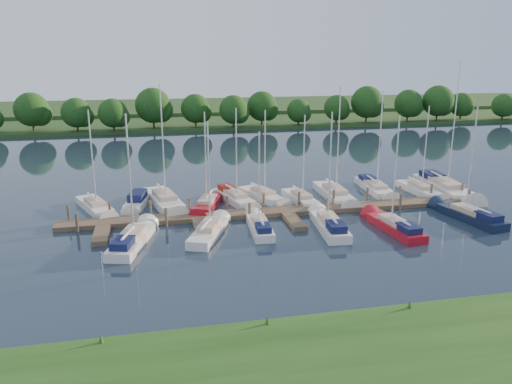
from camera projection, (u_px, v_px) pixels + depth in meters
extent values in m
plane|color=#1B2937|center=(313.00, 245.00, 38.27)|extent=(260.00, 260.00, 0.00)
cube|color=#204714|center=(422.00, 363.00, 23.12)|extent=(90.00, 10.00, 0.50)
cube|color=brown|center=(285.00, 211.00, 45.75)|extent=(40.00, 2.00, 0.40)
cube|color=brown|center=(101.00, 235.00, 39.68)|extent=(1.20, 4.00, 0.40)
cube|color=brown|center=(202.00, 228.00, 41.30)|extent=(1.20, 4.00, 0.40)
cube|color=brown|center=(294.00, 222.00, 42.93)|extent=(1.20, 4.00, 0.40)
cube|color=brown|center=(380.00, 216.00, 44.55)|extent=(1.20, 4.00, 0.40)
cube|color=brown|center=(460.00, 210.00, 46.17)|extent=(1.20, 4.00, 0.40)
cylinder|color=#473D33|center=(69.00, 216.00, 43.02)|extent=(0.24, 0.24, 2.00)
cylinder|color=#473D33|center=(110.00, 214.00, 43.72)|extent=(0.24, 0.24, 2.00)
cylinder|color=#473D33|center=(150.00, 211.00, 44.42)|extent=(0.24, 0.24, 2.00)
cylinder|color=#473D33|center=(189.00, 209.00, 45.12)|extent=(0.24, 0.24, 2.00)
cylinder|color=#473D33|center=(227.00, 207.00, 45.82)|extent=(0.24, 0.24, 2.00)
cylinder|color=#473D33|center=(264.00, 204.00, 46.52)|extent=(0.24, 0.24, 2.00)
cylinder|color=#473D33|center=(299.00, 202.00, 47.22)|extent=(0.24, 0.24, 2.00)
cylinder|color=#473D33|center=(334.00, 200.00, 47.92)|extent=(0.24, 0.24, 2.00)
cylinder|color=#473D33|center=(367.00, 198.00, 48.62)|extent=(0.24, 0.24, 2.00)
cylinder|color=#473D33|center=(400.00, 196.00, 49.32)|extent=(0.24, 0.24, 2.00)
cylinder|color=#473D33|center=(431.00, 194.00, 50.02)|extent=(0.24, 0.24, 2.00)
cylinder|color=#473D33|center=(462.00, 192.00, 50.72)|extent=(0.24, 0.24, 2.00)
cylinder|color=#473D33|center=(77.00, 225.00, 40.77)|extent=(0.24, 0.24, 2.00)
cylinder|color=#473D33|center=(166.00, 219.00, 42.23)|extent=(0.24, 0.24, 2.00)
cylinder|color=#473D33|center=(249.00, 214.00, 43.69)|extent=(0.24, 0.24, 2.00)
cylinder|color=#473D33|center=(327.00, 209.00, 45.15)|extent=(0.24, 0.24, 2.00)
cylinder|color=#473D33|center=(400.00, 204.00, 46.61)|extent=(0.24, 0.24, 2.00)
cylinder|color=#473D33|center=(469.00, 199.00, 48.07)|extent=(0.24, 0.24, 2.00)
cube|color=#27461B|center=(204.00, 120.00, 108.88)|extent=(180.00, 30.00, 0.60)
cube|color=#2D4E22|center=(193.00, 107.00, 132.34)|extent=(220.00, 40.00, 1.40)
cylinder|color=#38281C|center=(20.00, 130.00, 88.90)|extent=(0.36, 0.36, 2.26)
sphere|color=#11370F|center=(18.00, 115.00, 88.17)|extent=(5.26, 5.26, 5.26)
sphere|color=#11370F|center=(26.00, 119.00, 88.79)|extent=(3.76, 3.76, 3.76)
cylinder|color=#38281C|center=(71.00, 127.00, 92.04)|extent=(0.36, 0.36, 2.62)
sphere|color=#11370F|center=(69.00, 109.00, 91.19)|extent=(6.12, 6.12, 6.12)
sphere|color=#11370F|center=(77.00, 114.00, 91.87)|extent=(4.37, 4.37, 4.37)
cylinder|color=#38281C|center=(115.00, 127.00, 91.55)|extent=(0.36, 0.36, 2.69)
sphere|color=#11370F|center=(114.00, 109.00, 90.68)|extent=(6.27, 6.27, 6.27)
sphere|color=#11370F|center=(122.00, 113.00, 91.38)|extent=(4.48, 4.48, 4.48)
cylinder|color=#38281C|center=(157.00, 124.00, 95.11)|extent=(0.36, 0.36, 2.88)
sphere|color=#11370F|center=(156.00, 105.00, 94.17)|extent=(6.71, 6.71, 6.71)
sphere|color=#11370F|center=(164.00, 110.00, 94.91)|extent=(4.79, 4.79, 4.79)
cylinder|color=#38281C|center=(191.00, 124.00, 95.04)|extent=(0.36, 0.36, 2.55)
sphere|color=#11370F|center=(191.00, 108.00, 94.21)|extent=(5.96, 5.96, 5.96)
sphere|color=#11370F|center=(197.00, 112.00, 94.89)|extent=(4.26, 4.26, 4.26)
cylinder|color=#38281C|center=(225.00, 124.00, 96.21)|extent=(0.36, 0.36, 2.50)
sphere|color=#11370F|center=(225.00, 108.00, 95.40)|extent=(5.83, 5.83, 5.83)
sphere|color=#11370F|center=(231.00, 112.00, 96.06)|extent=(4.16, 4.16, 4.16)
cylinder|color=#38281C|center=(267.00, 120.00, 100.39)|extent=(0.36, 0.36, 2.73)
sphere|color=#11370F|center=(267.00, 104.00, 99.50)|extent=(6.38, 6.38, 6.38)
sphere|color=#11370F|center=(273.00, 108.00, 100.21)|extent=(4.56, 4.56, 4.56)
cylinder|color=#38281C|center=(306.00, 121.00, 100.04)|extent=(0.36, 0.36, 2.59)
sphere|color=#11370F|center=(306.00, 105.00, 99.21)|extent=(6.03, 6.03, 6.03)
sphere|color=#11370F|center=(312.00, 109.00, 99.89)|extent=(4.31, 4.31, 4.31)
cylinder|color=#38281C|center=(333.00, 121.00, 101.08)|extent=(0.36, 0.36, 2.12)
sphere|color=#11370F|center=(333.00, 109.00, 100.40)|extent=(4.94, 4.94, 4.94)
sphere|color=#11370F|center=(338.00, 112.00, 100.99)|extent=(3.53, 3.53, 3.53)
cylinder|color=#38281C|center=(372.00, 120.00, 103.57)|extent=(0.36, 0.36, 2.02)
sphere|color=#11370F|center=(372.00, 108.00, 102.92)|extent=(4.71, 4.71, 4.71)
sphere|color=#11370F|center=(376.00, 111.00, 103.49)|extent=(3.37, 3.37, 3.37)
cylinder|color=#38281C|center=(406.00, 120.00, 102.68)|extent=(0.36, 0.36, 2.35)
sphere|color=#11370F|center=(407.00, 106.00, 101.91)|extent=(5.49, 5.49, 5.49)
sphere|color=#11370F|center=(411.00, 109.00, 102.55)|extent=(3.92, 3.92, 3.92)
cylinder|color=#38281C|center=(438.00, 119.00, 105.14)|extent=(0.36, 0.36, 2.02)
sphere|color=#11370F|center=(439.00, 107.00, 104.48)|extent=(4.72, 4.72, 4.72)
sphere|color=#11370F|center=(442.00, 110.00, 105.06)|extent=(3.37, 3.37, 3.37)
cylinder|color=#38281C|center=(461.00, 115.00, 108.99)|extent=(0.36, 0.36, 2.82)
sphere|color=#11370F|center=(463.00, 99.00, 108.07)|extent=(6.59, 6.59, 6.59)
sphere|color=#11370F|center=(468.00, 103.00, 108.80)|extent=(4.71, 4.71, 4.71)
cylinder|color=#38281C|center=(496.00, 116.00, 109.32)|extent=(0.36, 0.36, 2.49)
sphere|color=#11370F|center=(498.00, 102.00, 108.52)|extent=(5.80, 5.80, 5.80)
sphere|color=#11370F|center=(501.00, 105.00, 109.18)|extent=(4.14, 4.14, 4.14)
cube|color=white|center=(95.00, 208.00, 47.02)|extent=(4.09, 6.69, 0.98)
cone|color=white|center=(106.00, 217.00, 44.42)|extent=(1.69, 2.44, 0.91)
cube|color=tan|center=(95.00, 202.00, 46.60)|extent=(2.35, 3.21, 0.45)
cylinder|color=silver|center=(92.00, 158.00, 45.21)|extent=(0.12, 0.12, 8.75)
cylinder|color=silver|center=(92.00, 196.00, 47.28)|extent=(1.18, 2.75, 0.10)
cylinder|color=white|center=(92.00, 196.00, 47.28)|extent=(1.15, 2.48, 0.20)
cube|color=white|center=(138.00, 204.00, 48.33)|extent=(2.76, 5.35, 0.95)
cone|color=white|center=(132.00, 211.00, 45.87)|extent=(1.16, 1.68, 0.84)
cube|color=#121840|center=(138.00, 196.00, 48.13)|extent=(1.93, 3.03, 0.85)
cube|color=white|center=(164.00, 202.00, 48.83)|extent=(3.88, 8.28, 1.23)
cone|color=white|center=(175.00, 213.00, 45.32)|extent=(1.68, 2.97, 1.12)
cube|color=tan|center=(164.00, 195.00, 48.27)|extent=(2.40, 3.87, 0.56)
cylinder|color=silver|center=(163.00, 142.00, 46.53)|extent=(0.12, 0.12, 10.78)
cylinder|color=silver|center=(161.00, 188.00, 49.20)|extent=(0.86, 3.53, 0.10)
cylinder|color=white|center=(161.00, 188.00, 49.20)|extent=(0.87, 3.16, 0.20)
cube|color=#A70F1C|center=(208.00, 205.00, 48.01)|extent=(3.80, 6.52, 0.96)
cone|color=#A70F1C|center=(201.00, 215.00, 45.00)|extent=(1.58, 2.37, 0.88)
cube|color=tan|center=(207.00, 200.00, 47.55)|extent=(2.21, 3.11, 0.44)
cylinder|color=silver|center=(206.00, 158.00, 46.16)|extent=(0.12, 0.12, 8.49)
cylinder|color=silver|center=(210.00, 193.00, 48.36)|extent=(1.06, 2.70, 0.10)
cylinder|color=white|center=(210.00, 193.00, 48.36)|extent=(1.04, 2.43, 0.20)
cube|color=white|center=(234.00, 200.00, 49.56)|extent=(3.41, 6.62, 1.08)
cone|color=white|center=(248.00, 208.00, 46.84)|extent=(1.45, 2.39, 0.89)
cube|color=tan|center=(235.00, 194.00, 49.11)|extent=(2.05, 3.12, 0.49)
cube|color=maroon|center=(227.00, 188.00, 50.88)|extent=(1.71, 2.17, 0.54)
cylinder|color=silver|center=(236.00, 153.00, 47.74)|extent=(0.12, 0.12, 8.60)
cylinder|color=silver|center=(231.00, 188.00, 49.82)|extent=(0.86, 2.79, 0.10)
cylinder|color=white|center=(231.00, 188.00, 49.82)|extent=(0.87, 2.51, 0.20)
cube|color=white|center=(261.00, 197.00, 50.46)|extent=(3.82, 6.33, 1.10)
cone|color=white|center=(279.00, 205.00, 48.00)|extent=(1.58, 2.31, 0.86)
cube|color=tan|center=(263.00, 191.00, 50.03)|extent=(2.20, 3.04, 0.50)
cylinder|color=silver|center=(265.00, 153.00, 48.73)|extent=(0.12, 0.12, 8.27)
cylinder|color=silver|center=(258.00, 185.00, 50.67)|extent=(1.09, 2.61, 0.10)
cylinder|color=white|center=(258.00, 185.00, 50.67)|extent=(1.08, 2.36, 0.20)
cube|color=white|center=(300.00, 200.00, 49.42)|extent=(2.34, 6.07, 1.02)
cone|color=white|center=(313.00, 209.00, 46.72)|extent=(1.07, 2.15, 0.83)
cube|color=tan|center=(302.00, 195.00, 48.98)|extent=(1.55, 2.79, 0.47)
cylinder|color=silver|center=(304.00, 157.00, 47.69)|extent=(0.12, 0.12, 7.99)
cylinder|color=silver|center=(298.00, 189.00, 49.69)|extent=(0.41, 2.66, 0.10)
cylinder|color=white|center=(298.00, 189.00, 49.69)|extent=(0.48, 2.37, 0.20)
cube|color=white|center=(333.00, 195.00, 51.17)|extent=(2.48, 7.86, 1.14)
cone|color=white|center=(346.00, 206.00, 47.47)|extent=(1.19, 2.76, 1.09)
cube|color=tan|center=(335.00, 189.00, 50.60)|extent=(1.77, 3.56, 0.52)
cylinder|color=silver|center=(338.00, 140.00, 48.88)|extent=(0.12, 0.12, 10.50)
cylinder|color=silver|center=(331.00, 183.00, 51.60)|extent=(0.24, 3.50, 0.10)
cylinder|color=white|center=(331.00, 183.00, 51.60)|extent=(0.32, 3.12, 0.20)
cube|color=white|center=(374.00, 189.00, 53.68)|extent=(2.64, 7.51, 0.94)
cone|color=white|center=(387.00, 198.00, 50.16)|extent=(1.23, 2.65, 1.03)
cube|color=tan|center=(376.00, 184.00, 53.17)|extent=(1.81, 3.43, 0.43)
cube|color=#121840|center=(368.00, 178.00, 55.47)|extent=(1.62, 2.32, 0.47)
cylinder|color=silver|center=(380.00, 140.00, 51.54)|extent=(0.12, 0.12, 9.95)
cylinder|color=silver|center=(372.00, 179.00, 54.14)|extent=(0.36, 3.31, 0.10)
cylinder|color=white|center=(372.00, 179.00, 54.14)|extent=(0.43, 2.95, 0.20)
cube|color=white|center=(418.00, 191.00, 52.70)|extent=(2.08, 6.37, 1.06)
cone|color=white|center=(436.00, 199.00, 49.78)|extent=(0.99, 2.24, 0.88)
cube|color=tan|center=(420.00, 186.00, 52.23)|extent=(1.46, 2.89, 0.48)
cylinder|color=silver|center=(426.00, 148.00, 50.85)|extent=(0.12, 0.12, 8.48)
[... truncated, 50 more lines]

